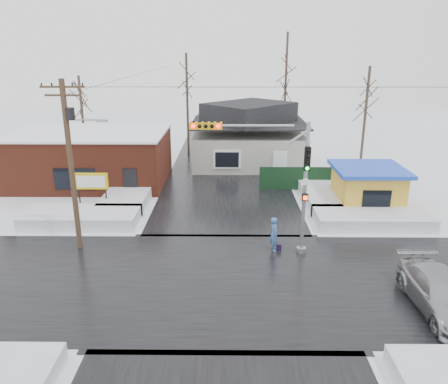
{
  "coord_description": "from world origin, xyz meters",
  "views": [
    {
      "loc": [
        0.08,
        -18.17,
        10.36
      ],
      "look_at": [
        -0.13,
        4.21,
        3.0
      ],
      "focal_mm": 35.0,
      "sensor_mm": 36.0,
      "label": 1
    }
  ],
  "objects_px": {
    "marquee_sign": "(91,182)",
    "kiosk": "(367,187)",
    "pedestrian": "(274,234)",
    "traffic_signal": "(275,171)",
    "car": "(441,294)",
    "utility_pole": "(71,157)"
  },
  "relations": [
    {
      "from": "marquee_sign",
      "to": "kiosk",
      "type": "distance_m",
      "value": 18.51
    },
    {
      "from": "utility_pole",
      "to": "car",
      "type": "relative_size",
      "value": 1.68
    },
    {
      "from": "utility_pole",
      "to": "pedestrian",
      "type": "bearing_deg",
      "value": -1.27
    },
    {
      "from": "utility_pole",
      "to": "marquee_sign",
      "type": "bearing_deg",
      "value": 100.13
    },
    {
      "from": "traffic_signal",
      "to": "kiosk",
      "type": "bearing_deg",
      "value": 44.84
    },
    {
      "from": "utility_pole",
      "to": "pedestrian",
      "type": "xyz_separation_m",
      "value": [
        10.49,
        -0.23,
        -4.17
      ]
    },
    {
      "from": "car",
      "to": "kiosk",
      "type": "bearing_deg",
      "value": 86.03
    },
    {
      "from": "utility_pole",
      "to": "marquee_sign",
      "type": "height_order",
      "value": "utility_pole"
    },
    {
      "from": "utility_pole",
      "to": "pedestrian",
      "type": "distance_m",
      "value": 11.29
    },
    {
      "from": "pedestrian",
      "to": "car",
      "type": "height_order",
      "value": "pedestrian"
    },
    {
      "from": "utility_pole",
      "to": "kiosk",
      "type": "bearing_deg",
      "value": 20.44
    },
    {
      "from": "kiosk",
      "to": "pedestrian",
      "type": "height_order",
      "value": "kiosk"
    },
    {
      "from": "kiosk",
      "to": "pedestrian",
      "type": "distance_m",
      "value": 9.68
    },
    {
      "from": "marquee_sign",
      "to": "car",
      "type": "relative_size",
      "value": 0.48
    },
    {
      "from": "traffic_signal",
      "to": "kiosk",
      "type": "xyz_separation_m",
      "value": [
        7.07,
        7.03,
        -3.08
      ]
    },
    {
      "from": "traffic_signal",
      "to": "kiosk",
      "type": "distance_m",
      "value": 10.43
    },
    {
      "from": "pedestrian",
      "to": "car",
      "type": "xyz_separation_m",
      "value": [
        6.32,
        -5.6,
        -0.17
      ]
    },
    {
      "from": "marquee_sign",
      "to": "pedestrian",
      "type": "bearing_deg",
      "value": -28.3
    },
    {
      "from": "kiosk",
      "to": "car",
      "type": "height_order",
      "value": "kiosk"
    },
    {
      "from": "traffic_signal",
      "to": "marquee_sign",
      "type": "distance_m",
      "value": 13.42
    },
    {
      "from": "pedestrian",
      "to": "utility_pole",
      "type": "bearing_deg",
      "value": 80.96
    },
    {
      "from": "traffic_signal",
      "to": "utility_pole",
      "type": "height_order",
      "value": "utility_pole"
    }
  ]
}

